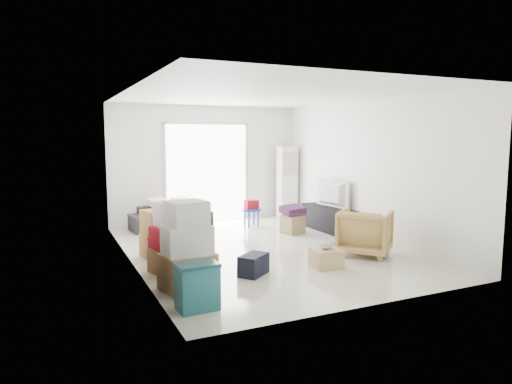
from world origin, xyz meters
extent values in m
cube|color=silver|center=(0.00, 0.00, -0.12)|extent=(4.50, 6.00, 0.24)
cube|color=white|center=(0.00, 0.00, 2.82)|extent=(4.50, 6.00, 0.24)
cube|color=white|center=(0.00, 3.12, 1.35)|extent=(4.50, 0.24, 2.70)
cube|color=white|center=(0.00, -3.12, 1.35)|extent=(4.50, 0.24, 2.70)
cube|color=white|center=(-2.37, 0.00, 1.35)|extent=(0.24, 6.00, 2.70)
cube|color=white|center=(2.37, 0.00, 1.35)|extent=(0.24, 6.00, 2.70)
cube|color=white|center=(0.00, 2.98, 1.15)|extent=(2.00, 0.01, 2.30)
cube|color=silver|center=(-1.00, 2.97, 1.15)|extent=(0.06, 0.04, 2.30)
cube|color=silver|center=(1.00, 2.97, 1.15)|extent=(0.06, 0.04, 2.30)
cube|color=silver|center=(0.00, 2.97, 2.30)|extent=(2.10, 0.04, 0.06)
cube|color=white|center=(1.95, 2.65, 0.88)|extent=(0.45, 0.30, 1.75)
cube|color=black|center=(2.00, 0.89, 0.25)|extent=(0.46, 1.52, 0.51)
imported|color=black|center=(2.00, 0.89, 0.57)|extent=(0.69, 1.06, 0.13)
imported|color=#252429|center=(-1.00, 2.50, 0.34)|extent=(1.76, 0.65, 0.67)
cube|color=#EDADBD|center=(-1.29, 2.52, 0.74)|extent=(0.51, 0.47, 0.13)
cube|color=#EDADBD|center=(-0.80, 2.50, 0.73)|extent=(0.35, 0.29, 0.12)
imported|color=tan|center=(1.43, -1.05, 0.42)|extent=(1.12, 1.12, 0.85)
cube|color=#1A5762|center=(-1.90, -2.26, 0.13)|extent=(0.47, 0.34, 0.26)
cube|color=#1A5762|center=(-1.90, -2.26, 0.38)|extent=(0.47, 0.34, 0.26)
cube|color=#0C333D|center=(-1.90, -2.26, 0.53)|extent=(0.49, 0.36, 0.04)
cube|color=#996645|center=(-1.80, -1.52, 0.24)|extent=(0.73, 0.65, 0.48)
cube|color=silver|center=(-1.80, -1.52, 0.66)|extent=(0.60, 0.50, 0.37)
cube|color=silver|center=(-1.80, -1.52, 1.01)|extent=(0.54, 0.50, 0.32)
cube|color=#996645|center=(-1.80, -0.68, 0.19)|extent=(0.66, 0.66, 0.38)
cube|color=maroon|center=(-1.80, -0.68, 0.46)|extent=(0.63, 0.49, 0.17)
cube|color=maroon|center=(-1.80, -0.68, 0.62)|extent=(0.61, 0.46, 0.15)
cube|color=silver|center=(-1.80, -0.68, 0.88)|extent=(0.47, 0.45, 0.36)
cube|color=#996645|center=(-1.77, 0.32, 0.19)|extent=(0.58, 0.51, 0.38)
cube|color=#996645|center=(-1.77, 0.32, 0.58)|extent=(0.54, 0.54, 0.40)
cube|color=#996645|center=(-1.35, -0.19, 0.19)|extent=(0.62, 0.62, 0.37)
cube|color=black|center=(-0.76, -1.32, 0.15)|extent=(0.55, 0.51, 0.30)
cube|color=#9F8A5C|center=(1.16, 0.95, 0.19)|extent=(0.45, 0.45, 0.38)
cube|color=#3D1A41|center=(1.16, 0.95, 0.45)|extent=(0.43, 0.43, 0.14)
cylinder|color=#102CC5|center=(0.71, 2.03, 0.37)|extent=(0.45, 0.45, 0.04)
cylinder|color=#102CC5|center=(0.82, 2.14, 0.18)|extent=(0.04, 0.04, 0.35)
cylinder|color=#102CC5|center=(0.59, 2.14, 0.18)|extent=(0.04, 0.04, 0.35)
cylinder|color=#102CC5|center=(0.59, 1.92, 0.18)|extent=(0.04, 0.04, 0.35)
cylinder|color=#102CC5|center=(0.82, 1.92, 0.18)|extent=(0.04, 0.04, 0.35)
cube|color=maroon|center=(0.71, 2.03, 0.49)|extent=(0.28, 0.22, 0.20)
cube|color=silver|center=(-0.42, 2.00, 0.04)|extent=(0.35, 0.31, 0.08)
cube|color=#C86A88|center=(-0.42, 2.12, 0.27)|extent=(0.32, 0.06, 0.37)
cube|color=tan|center=(0.42, -1.41, 0.14)|extent=(0.47, 0.47, 0.28)
ellipsoid|color=#B2ADA8|center=(0.42, -1.41, 0.34)|extent=(0.22, 0.15, 0.12)
cube|color=red|center=(0.42, -1.41, 0.34)|extent=(0.15, 0.12, 0.03)
sphere|color=#B2ADA8|center=(0.54, -1.38, 0.37)|extent=(0.11, 0.11, 0.11)
camera|label=1|loc=(-3.41, -7.15, 1.99)|focal=32.00mm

